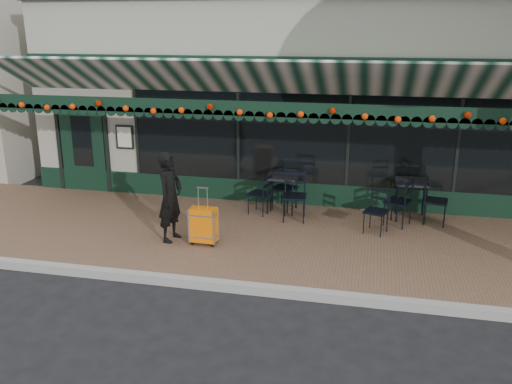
% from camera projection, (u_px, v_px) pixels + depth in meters
% --- Properties ---
extents(ground, '(80.00, 80.00, 0.00)m').
position_uv_depth(ground, '(239.00, 289.00, 8.48)').
color(ground, black).
rests_on(ground, ground).
extents(sidewalk, '(18.00, 4.00, 0.15)m').
position_uv_depth(sidewalk, '(264.00, 238.00, 10.33)').
color(sidewalk, brown).
rests_on(sidewalk, ground).
extents(curb, '(18.00, 0.16, 0.15)m').
position_uv_depth(curb, '(237.00, 287.00, 8.38)').
color(curb, '#9E9E99').
rests_on(curb, ground).
extents(restaurant_building, '(12.00, 9.60, 4.50)m').
position_uv_depth(restaurant_building, '(307.00, 89.00, 15.13)').
color(restaurant_building, '#9E9B88').
rests_on(restaurant_building, ground).
extents(woman, '(0.49, 0.67, 1.66)m').
position_uv_depth(woman, '(170.00, 197.00, 9.82)').
color(woman, black).
rests_on(woman, sidewalk).
extents(suitcase, '(0.48, 0.28, 1.07)m').
position_uv_depth(suitcase, '(204.00, 225.00, 9.75)').
color(suitcase, orange).
rests_on(suitcase, sidewalk).
extents(cafe_table_a, '(0.65, 0.65, 0.80)m').
position_uv_depth(cafe_table_a, '(412.00, 185.00, 10.95)').
color(cafe_table_a, black).
rests_on(cafe_table_a, sidewalk).
extents(cafe_table_b, '(0.63, 0.63, 0.78)m').
position_uv_depth(cafe_table_b, '(282.00, 179.00, 11.42)').
color(cafe_table_b, black).
rests_on(cafe_table_b, sidewalk).
extents(chair_a_left, '(0.63, 0.63, 0.96)m').
position_uv_depth(chair_a_left, '(398.00, 202.00, 10.67)').
color(chair_a_left, black).
rests_on(chair_a_left, sidewalk).
extents(chair_a_right, '(0.53, 0.53, 0.93)m').
position_uv_depth(chair_a_right, '(436.00, 201.00, 10.75)').
color(chair_a_right, black).
rests_on(chair_a_right, sidewalk).
extents(chair_a_front, '(0.54, 0.54, 0.84)m').
position_uv_depth(chair_a_front, '(376.00, 212.00, 10.28)').
color(chair_a_front, black).
rests_on(chair_a_front, sidewalk).
extents(chair_b_left, '(0.52, 0.52, 0.85)m').
position_uv_depth(chair_b_left, '(260.00, 194.00, 11.36)').
color(chair_b_left, black).
rests_on(chair_b_left, sidewalk).
extents(chair_b_right, '(0.61, 0.61, 0.93)m').
position_uv_depth(chair_b_right, '(285.00, 188.00, 11.61)').
color(chair_b_right, black).
rests_on(chair_b_right, sidewalk).
extents(chair_b_front, '(0.54, 0.54, 0.98)m').
position_uv_depth(chair_b_front, '(294.00, 197.00, 10.95)').
color(chair_b_front, black).
rests_on(chair_b_front, sidewalk).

